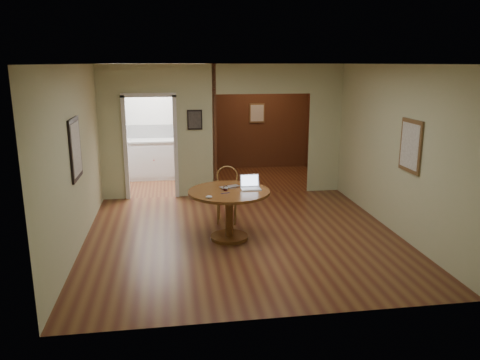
{
  "coord_description": "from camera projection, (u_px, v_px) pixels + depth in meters",
  "views": [
    {
      "loc": [
        -1.11,
        -6.99,
        2.72
      ],
      "look_at": [
        -0.08,
        -0.2,
        0.99
      ],
      "focal_mm": 35.0,
      "sensor_mm": 36.0,
      "label": 1
    }
  ],
  "objects": [
    {
      "name": "open_laptop",
      "position": [
        250.0,
        185.0,
        7.35
      ],
      "size": [
        0.3,
        0.26,
        0.21
      ],
      "rotation": [
        0.0,
        0.0,
        -0.0
      ],
      "color": "silver",
      "rests_on": "dining_table"
    },
    {
      "name": "room_shell",
      "position": [
        200.0,
        131.0,
        10.12
      ],
      "size": [
        5.2,
        7.5,
        5.0
      ],
      "color": "white",
      "rests_on": "ground"
    },
    {
      "name": "floor",
      "position": [
        243.0,
        236.0,
        7.53
      ],
      "size": [
        5.0,
        5.0,
        0.0
      ],
      "primitive_type": "plane",
      "color": "#4D2216",
      "rests_on": "ground"
    },
    {
      "name": "dining_table",
      "position": [
        229.0,
        203.0,
        7.3
      ],
      "size": [
        1.27,
        1.27,
        0.79
      ],
      "rotation": [
        0.0,
        0.0,
        0.19
      ],
      "color": "brown",
      "rests_on": "ground"
    },
    {
      "name": "grocery_bag",
      "position": [
        183.0,
        132.0,
        11.17
      ],
      "size": [
        0.34,
        0.29,
        0.32
      ],
      "primitive_type": "ellipsoid",
      "rotation": [
        0.0,
        0.0,
        0.06
      ],
      "color": "#C1B28D",
      "rests_on": "kitchen_cabinet"
    },
    {
      "name": "mouse",
      "position": [
        209.0,
        197.0,
        6.82
      ],
      "size": [
        0.1,
        0.07,
        0.04
      ],
      "primitive_type": "ellipsoid",
      "rotation": [
        0.0,
        0.0,
        -0.12
      ],
      "color": "silver",
      "rests_on": "dining_table"
    },
    {
      "name": "pen",
      "position": [
        225.0,
        193.0,
        7.09
      ],
      "size": [
        0.13,
        0.04,
        0.01
      ],
      "primitive_type": "cylinder",
      "rotation": [
        0.0,
        1.57,
        0.23
      ],
      "color": "#0C1559",
      "rests_on": "dining_table"
    },
    {
      "name": "kitchen_cabinet",
      "position": [
        161.0,
        159.0,
        11.24
      ],
      "size": [
        2.06,
        0.6,
        0.94
      ],
      "color": "silver",
      "rests_on": "ground"
    },
    {
      "name": "wine_glass",
      "position": [
        226.0,
        188.0,
        7.22
      ],
      "size": [
        0.08,
        0.08,
        0.09
      ],
      "primitive_type": null,
      "color": "white",
      "rests_on": "dining_table"
    },
    {
      "name": "chair",
      "position": [
        227.0,
        191.0,
        8.15
      ],
      "size": [
        0.48,
        0.48,
        0.98
      ],
      "rotation": [
        0.0,
        0.0,
        -0.18
      ],
      "color": "olive",
      "rests_on": "ground"
    },
    {
      "name": "closed_laptop",
      "position": [
        231.0,
        188.0,
        7.36
      ],
      "size": [
        0.37,
        0.31,
        0.03
      ],
      "primitive_type": "imported",
      "rotation": [
        0.0,
        0.0,
        0.39
      ],
      "color": "silver",
      "rests_on": "dining_table"
    }
  ]
}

